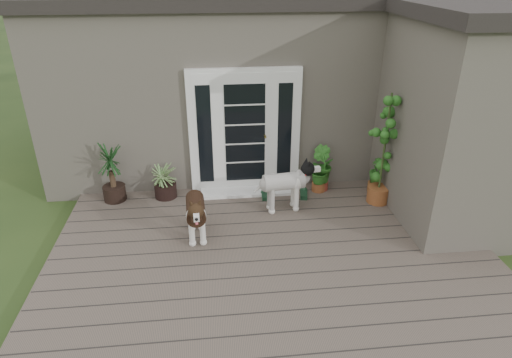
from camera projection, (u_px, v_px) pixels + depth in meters
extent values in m
cube|color=#6B5B4C|center=(274.00, 263.00, 6.07)|extent=(6.20, 4.60, 0.12)
cube|color=#665E54|center=(246.00, 81.00, 9.20)|extent=(7.40, 4.00, 3.10)
cube|color=#665E54|center=(455.00, 127.00, 6.67)|extent=(1.60, 2.40, 3.10)
cube|color=#2D2826|center=(479.00, 10.00, 5.94)|extent=(1.80, 2.60, 0.20)
cube|color=white|center=(245.00, 131.00, 7.51)|extent=(1.90, 0.14, 2.15)
cube|color=white|center=(246.00, 191.00, 7.79)|extent=(1.60, 0.40, 0.05)
imported|color=#265518|center=(319.00, 177.00, 7.76)|extent=(0.58, 0.58, 0.53)
imported|color=#18561D|center=(321.00, 174.00, 7.80)|extent=(0.55, 0.55, 0.59)
imported|color=#17501A|center=(377.00, 177.00, 7.74)|extent=(0.41, 0.41, 0.55)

